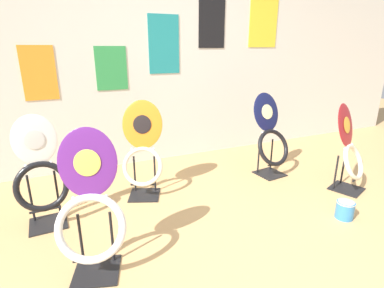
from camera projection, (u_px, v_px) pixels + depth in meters
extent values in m
plane|color=tan|center=(287.00, 275.00, 1.88)|extent=(14.00, 14.00, 0.00)
cube|color=silver|center=(163.00, 53.00, 3.49)|extent=(8.00, 0.06, 2.60)
cube|color=teal|center=(164.00, 44.00, 3.44)|extent=(0.37, 0.01, 0.65)
cube|color=orange|center=(39.00, 73.00, 3.01)|extent=(0.32, 0.01, 0.54)
cube|color=#2D8E47|center=(111.00, 68.00, 3.28)|extent=(0.34, 0.01, 0.47)
cube|color=yellow|center=(263.00, 23.00, 3.88)|extent=(0.43, 0.01, 0.60)
cube|color=black|center=(212.00, 21.00, 3.59)|extent=(0.35, 0.01, 0.63)
cube|color=black|center=(346.00, 189.00, 3.01)|extent=(0.36, 0.36, 0.01)
cylinder|color=black|center=(336.00, 172.00, 2.95)|extent=(0.02, 0.02, 0.35)
cylinder|color=black|center=(343.00, 167.00, 3.08)|extent=(0.02, 0.02, 0.35)
cylinder|color=black|center=(357.00, 178.00, 2.91)|extent=(0.22, 0.10, 0.02)
torus|color=beige|center=(353.00, 162.00, 2.90)|extent=(0.40, 0.31, 0.34)
ellipsoid|color=#AD1E23|center=(345.00, 125.00, 2.88)|extent=(0.37, 0.25, 0.42)
ellipsoid|color=yellow|center=(347.00, 125.00, 2.87)|extent=(0.16, 0.10, 0.16)
sphere|color=silver|center=(345.00, 149.00, 2.84)|extent=(0.02, 0.02, 0.02)
sphere|color=silver|center=(352.00, 144.00, 2.97)|extent=(0.02, 0.02, 0.02)
cube|color=black|center=(97.00, 271.00, 1.90)|extent=(0.35, 0.35, 0.01)
cylinder|color=black|center=(81.00, 239.00, 1.92)|extent=(0.02, 0.02, 0.36)
cylinder|color=black|center=(112.00, 237.00, 1.95)|extent=(0.02, 0.02, 0.36)
cylinder|color=black|center=(92.00, 260.00, 1.79)|extent=(0.22, 0.08, 0.02)
torus|color=silver|center=(91.00, 229.00, 1.78)|extent=(0.46, 0.30, 0.41)
ellipsoid|color=#60237F|center=(88.00, 162.00, 1.77)|extent=(0.36, 0.19, 0.42)
ellipsoid|color=#E5CC4C|center=(87.00, 163.00, 1.75)|extent=(0.16, 0.08, 0.16)
sphere|color=silver|center=(73.00, 198.00, 1.78)|extent=(0.02, 0.02, 0.02)
sphere|color=silver|center=(106.00, 196.00, 1.80)|extent=(0.02, 0.02, 0.02)
cube|color=black|center=(145.00, 195.00, 2.88)|extent=(0.37, 0.37, 0.01)
cylinder|color=black|center=(135.00, 174.00, 2.91)|extent=(0.02, 0.02, 0.36)
cylinder|color=black|center=(155.00, 173.00, 2.92)|extent=(0.02, 0.02, 0.36)
cylinder|color=black|center=(143.00, 184.00, 2.76)|extent=(0.21, 0.10, 0.02)
torus|color=beige|center=(143.00, 167.00, 2.77)|extent=(0.41, 0.32, 0.35)
ellipsoid|color=orange|center=(142.00, 124.00, 2.77)|extent=(0.39, 0.26, 0.45)
ellipsoid|color=black|center=(142.00, 124.00, 2.76)|extent=(0.17, 0.11, 0.17)
sphere|color=silver|center=(132.00, 149.00, 2.78)|extent=(0.02, 0.02, 0.02)
sphere|color=silver|center=(154.00, 149.00, 2.79)|extent=(0.02, 0.02, 0.02)
cube|color=black|center=(49.00, 223.00, 2.42)|extent=(0.29, 0.29, 0.01)
cylinder|color=black|center=(31.00, 198.00, 2.39)|extent=(0.02, 0.02, 0.40)
cylinder|color=black|center=(57.00, 193.00, 2.47)|extent=(0.02, 0.02, 0.40)
cylinder|color=black|center=(46.00, 210.00, 2.30)|extent=(0.22, 0.03, 0.02)
torus|color=black|center=(42.00, 186.00, 2.30)|extent=(0.40, 0.16, 0.39)
ellipsoid|color=white|center=(34.00, 140.00, 2.24)|extent=(0.32, 0.06, 0.39)
ellipsoid|color=silver|center=(34.00, 140.00, 2.22)|extent=(0.14, 0.02, 0.15)
sphere|color=silver|center=(26.00, 166.00, 2.25)|extent=(0.02, 0.02, 0.02)
sphere|color=silver|center=(51.00, 162.00, 2.32)|extent=(0.02, 0.02, 0.02)
cube|color=black|center=(270.00, 174.00, 3.37)|extent=(0.31, 0.31, 0.01)
cylinder|color=black|center=(259.00, 157.00, 3.34)|extent=(0.02, 0.02, 0.36)
cylinder|color=black|center=(271.00, 154.00, 3.43)|extent=(0.02, 0.02, 0.36)
cylinder|color=black|center=(276.00, 164.00, 3.26)|extent=(0.22, 0.04, 0.02)
torus|color=black|center=(273.00, 147.00, 3.25)|extent=(0.44, 0.28, 0.39)
ellipsoid|color=#141942|center=(266.00, 112.00, 3.26)|extent=(0.36, 0.19, 0.41)
ellipsoid|color=beige|center=(267.00, 112.00, 3.24)|extent=(0.16, 0.07, 0.16)
sphere|color=silver|center=(262.00, 132.00, 3.22)|extent=(0.02, 0.02, 0.02)
sphere|color=silver|center=(275.00, 130.00, 3.32)|extent=(0.02, 0.02, 0.02)
cylinder|color=teal|center=(345.00, 210.00, 2.49)|extent=(0.14, 0.14, 0.15)
torus|color=silver|center=(346.00, 203.00, 2.47)|extent=(0.15, 0.15, 0.01)
cylinder|color=#B2B2B7|center=(346.00, 202.00, 2.46)|extent=(0.13, 0.13, 0.00)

